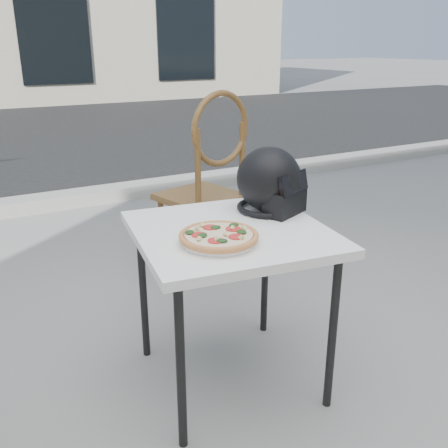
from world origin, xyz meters
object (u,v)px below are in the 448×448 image
cafe_table_main (231,244)px  plate (219,241)px  cafe_chair_main (209,177)px  pizza (219,236)px  helmet (270,183)px

cafe_table_main → plate: (-0.11, -0.11, 0.07)m
cafe_table_main → cafe_chair_main: (0.41, 0.99, 0.00)m
plate → cafe_chair_main: (0.53, 1.10, -0.07)m
cafe_table_main → plate: bearing=-136.0°
pizza → cafe_chair_main: 1.22m
plate → pizza: 0.02m
plate → pizza: pizza is taller
plate → helmet: (0.38, 0.23, 0.12)m
cafe_chair_main → cafe_table_main: bearing=52.5°
helmet → cafe_chair_main: size_ratio=0.32×
cafe_table_main → helmet: (0.26, 0.12, 0.19)m
pizza → helmet: bearing=31.0°
cafe_table_main → cafe_chair_main: 1.07m
cafe_table_main → cafe_chair_main: size_ratio=0.73×
cafe_table_main → plate: 0.17m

